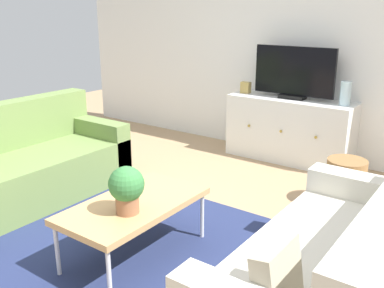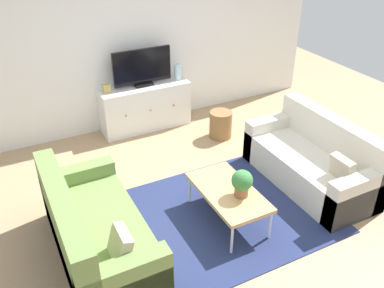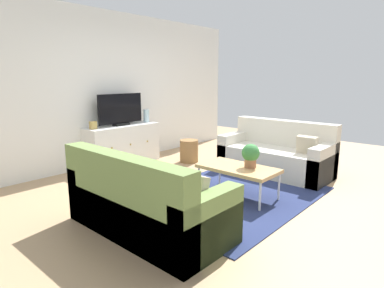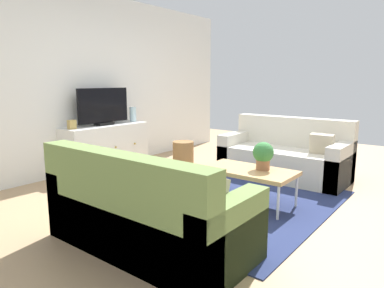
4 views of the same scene
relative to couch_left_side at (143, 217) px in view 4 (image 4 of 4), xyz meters
name	(u,v)px [view 4 (image 4 of 4)]	position (x,y,z in m)	size (l,w,h in m)	color
ground_plane	(226,201)	(1.43, 0.10, -0.29)	(10.00, 10.00, 0.00)	tan
wall_back	(88,83)	(1.43, 2.65, 1.06)	(6.40, 0.12, 2.70)	white
area_rug	(238,203)	(1.43, -0.05, -0.28)	(2.50, 1.90, 0.01)	navy
couch_left_side	(143,217)	(0.00, 0.00, 0.00)	(0.82, 1.75, 0.85)	olive
couch_right_side	(286,157)	(2.87, 0.00, 0.00)	(0.82, 1.75, 0.85)	beige
coffee_table	(248,172)	(1.50, -0.14, 0.09)	(0.55, 1.02, 0.41)	tan
potted_plant	(263,154)	(1.57, -0.28, 0.30)	(0.23, 0.23, 0.31)	#936042
tv_console	(106,148)	(1.51, 2.37, 0.07)	(1.39, 0.47, 0.71)	white
flat_screen_tv	(103,107)	(1.51, 2.39, 0.70)	(0.90, 0.16, 0.56)	black
glass_vase	(133,114)	(2.09, 2.37, 0.55)	(0.11, 0.11, 0.25)	silver
mantel_clock	(72,124)	(0.93, 2.37, 0.49)	(0.11, 0.07, 0.13)	tan
wicker_basket	(183,154)	(2.41, 1.56, -0.08)	(0.34, 0.34, 0.42)	olive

